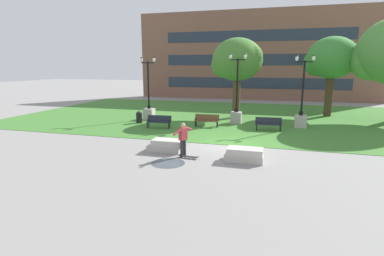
# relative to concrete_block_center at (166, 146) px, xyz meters

# --- Properties ---
(ground_plane) EXTENTS (140.00, 140.00, 0.00)m
(ground_plane) POSITION_rel_concrete_block_center_xyz_m (3.17, 2.04, -0.31)
(ground_plane) COLOR gray
(grass_lawn) EXTENTS (40.00, 20.00, 0.02)m
(grass_lawn) POSITION_rel_concrete_block_center_xyz_m (3.17, 12.04, -0.30)
(grass_lawn) COLOR #3D752D
(grass_lawn) RESTS_ON ground
(concrete_block_center) EXTENTS (1.90, 0.90, 0.64)m
(concrete_block_center) POSITION_rel_concrete_block_center_xyz_m (0.00, 0.00, 0.00)
(concrete_block_center) COLOR #B2ADA3
(concrete_block_center) RESTS_ON ground
(concrete_block_left) EXTENTS (1.80, 0.90, 0.64)m
(concrete_block_left) POSITION_rel_concrete_block_center_xyz_m (4.16, -0.62, 0.00)
(concrete_block_left) COLOR #B2ADA3
(concrete_block_left) RESTS_ON ground
(person_skateboarder) EXTENTS (0.60, 1.50, 1.71)m
(person_skateboarder) POSITION_rel_concrete_block_center_xyz_m (1.13, -0.67, 0.67)
(person_skateboarder) COLOR #28282D
(person_skateboarder) RESTS_ON ground
(skateboard) EXTENTS (1.03, 0.29, 0.14)m
(skateboard) POSITION_rel_concrete_block_center_xyz_m (1.48, -0.89, -0.22)
(skateboard) COLOR black
(skateboard) RESTS_ON ground
(puddle) EXTENTS (1.59, 1.59, 0.01)m
(puddle) POSITION_rel_concrete_block_center_xyz_m (0.75, -1.85, -0.30)
(puddle) COLOR #47515B
(puddle) RESTS_ON ground
(park_bench_near_left) EXTENTS (1.83, 0.63, 0.90)m
(park_bench_near_left) POSITION_rel_concrete_block_center_xyz_m (-2.62, 5.52, 0.23)
(park_bench_near_left) COLOR #1E232D
(park_bench_near_left) RESTS_ON grass_lawn
(park_bench_near_right) EXTENTS (1.82, 0.61, 0.90)m
(park_bench_near_right) POSITION_rel_concrete_block_center_xyz_m (0.64, 6.88, 0.23)
(park_bench_near_right) COLOR brown
(park_bench_near_right) RESTS_ON grass_lawn
(park_bench_far_left) EXTENTS (1.84, 0.67, 0.90)m
(park_bench_far_left) POSITION_rel_concrete_block_center_xyz_m (5.08, 6.74, 0.23)
(park_bench_far_left) COLOR #1E232D
(park_bench_far_left) RESTS_ON grass_lawn
(lamp_post_left) EXTENTS (1.32, 0.80, 5.20)m
(lamp_post_left) POSITION_rel_concrete_block_center_xyz_m (7.31, 8.40, 0.76)
(lamp_post_left) COLOR #ADA89E
(lamp_post_left) RESTS_ON grass_lawn
(lamp_post_right) EXTENTS (1.32, 0.80, 5.16)m
(lamp_post_right) POSITION_rel_concrete_block_center_xyz_m (-4.72, 8.63, 0.76)
(lamp_post_right) COLOR #ADA89E
(lamp_post_right) RESTS_ON grass_lawn
(lamp_post_center) EXTENTS (1.32, 0.80, 5.37)m
(lamp_post_center) POSITION_rel_concrete_block_center_xyz_m (2.58, 8.71, 0.79)
(lamp_post_center) COLOR gray
(lamp_post_center) RESTS_ON grass_lawn
(tree_near_left) EXTENTS (4.41, 4.20, 6.74)m
(tree_near_left) POSITION_rel_concrete_block_center_xyz_m (2.15, 11.46, 4.57)
(tree_near_left) COLOR #4C3823
(tree_near_left) RESTS_ON grass_lawn
(tree_near_right) EXTENTS (4.43, 4.22, 6.91)m
(tree_near_right) POSITION_rel_concrete_block_center_xyz_m (9.98, 14.45, 4.73)
(tree_near_right) COLOR #42301E
(tree_near_right) RESTS_ON grass_lawn
(trash_bin) EXTENTS (0.49, 0.49, 0.96)m
(trash_bin) POSITION_rel_concrete_block_center_xyz_m (-4.83, 6.91, 0.20)
(trash_bin) COLOR black
(trash_bin) RESTS_ON grass_lawn
(building_facade_distant) EXTENTS (31.61, 1.03, 11.52)m
(building_facade_distant) POSITION_rel_concrete_block_center_xyz_m (2.63, 26.54, 5.45)
(building_facade_distant) COLOR brown
(building_facade_distant) RESTS_ON ground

